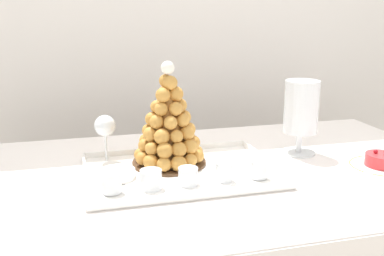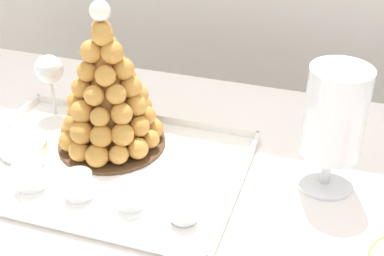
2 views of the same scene
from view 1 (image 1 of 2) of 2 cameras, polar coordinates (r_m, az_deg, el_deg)
backdrop_wall at (r=2.08m, az=-3.13°, el=14.42°), size 4.80×0.10×2.50m
buffet_table at (r=1.41m, az=3.95°, el=-8.90°), size 1.58×0.94×0.80m
serving_tray at (r=1.33m, az=-1.55°, el=-5.78°), size 0.58×0.41×0.02m
croquembouche at (r=1.36m, az=-3.07°, el=0.28°), size 0.24×0.24×0.33m
dessert_cup_left at (r=1.20m, az=-10.53°, el=-7.15°), size 0.05×0.05×0.06m
dessert_cup_mid_left at (r=1.21m, az=-5.40°, el=-6.82°), size 0.06×0.06×0.05m
dessert_cup_centre at (r=1.23m, az=-0.52°, el=-6.43°), size 0.06×0.06×0.05m
dessert_cup_mid_right at (r=1.26m, az=4.23°, el=-5.85°), size 0.05×0.05×0.05m
dessert_cup_right at (r=1.29m, az=8.74°, el=-5.46°), size 0.05×0.05×0.05m
creme_brulee_ramekin at (r=1.29m, az=-9.71°, el=-5.90°), size 0.10×0.10×0.03m
macaron_goblet at (r=1.52m, az=14.16°, el=2.46°), size 0.12×0.12×0.26m
fruit_tart_plate at (r=1.50m, az=23.61°, el=-4.22°), size 0.20×0.20×0.06m
wine_glass at (r=1.42m, az=-11.36°, el=0.06°), size 0.07×0.07×0.16m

